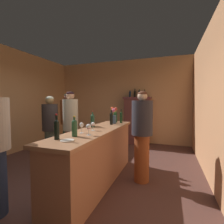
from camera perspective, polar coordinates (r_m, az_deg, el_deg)
floor at (r=3.62m, az=-12.53°, el=-20.44°), size 8.04×8.04×0.00m
wall_back at (r=6.21m, az=3.04°, el=3.72°), size 5.01×0.12×2.98m
wall_right at (r=2.88m, az=34.30°, el=3.49°), size 0.12×6.31×2.98m
bar_counter at (r=3.05m, az=-5.23°, el=-15.00°), size 0.61×2.53×0.98m
display_cabinet at (r=5.80m, az=8.62°, el=-2.62°), size 0.94×0.38×1.63m
wine_bottle_pinot at (r=3.78m, az=3.18°, el=-1.70°), size 0.06×0.06×0.31m
wine_bottle_merlot at (r=2.22m, az=-18.58°, el=-5.43°), size 0.06×0.06×0.33m
wine_bottle_rose at (r=3.18m, az=-6.74°, el=-2.74°), size 0.08×0.08×0.31m
wine_bottle_chardonnay at (r=3.91m, az=1.25°, el=-1.45°), size 0.08×0.08×0.33m
wine_bottle_malbec at (r=2.36m, az=-12.84°, el=-5.13°), size 0.08×0.08×0.29m
wine_bottle_syrah at (r=3.49m, az=-0.24°, el=-2.01°), size 0.06×0.06×0.33m
wine_glass_front at (r=2.59m, az=-10.48°, el=-4.56°), size 0.07×0.07×0.17m
wine_glass_mid at (r=2.40m, az=-8.11°, el=-5.20°), size 0.07×0.07×0.17m
wine_glass_rear at (r=2.79m, az=-6.62°, el=-4.33°), size 0.07×0.07×0.14m
flower_arrangement at (r=3.67m, az=0.62°, el=-1.10°), size 0.15×0.13×0.37m
cheese_plate at (r=2.13m, az=-15.20°, el=-9.47°), size 0.17×0.17×0.01m
display_bottle_left at (r=5.83m, az=6.27°, el=6.29°), size 0.07×0.07×0.27m
display_bottle_midleft at (r=5.79m, az=7.92°, el=6.37°), size 0.08×0.08×0.29m
display_bottle_center at (r=5.76m, az=9.38°, el=6.44°), size 0.07×0.07×0.29m
display_bottle_midright at (r=5.73m, az=11.19°, el=6.35°), size 0.06×0.06×0.28m
patron_in_grey at (r=4.59m, az=-15.02°, el=-3.43°), size 0.37×0.37×1.69m
patron_redhead at (r=4.11m, az=-20.57°, el=-4.97°), size 0.35×0.35×1.60m
patron_tall at (r=3.63m, az=-14.10°, el=-5.06°), size 0.32×0.32×1.68m
bartender at (r=3.07m, az=10.32°, el=-7.07°), size 0.38×0.38×1.66m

